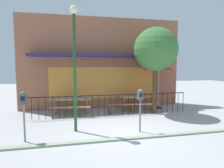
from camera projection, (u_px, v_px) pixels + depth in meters
ground at (124, 130)px, 6.96m from camera, size 40.00×40.00×0.00m
pub_storefront at (103, 63)px, 10.83m from camera, size 8.75×1.47×4.85m
patio_fence_front at (111, 101)px, 8.97m from camera, size 7.37×0.04×0.97m
picnic_table_left at (71, 101)px, 9.30m from camera, size 1.96×1.59×0.79m
picnic_table_right at (137, 99)px, 10.03m from camera, size 1.97×1.60×0.79m
patio_umbrella at (159, 67)px, 10.43m from camera, size 1.74×1.74×2.39m
patio_bench at (121, 106)px, 9.47m from camera, size 1.41×0.35×0.48m
parking_meter_near at (140, 99)px, 6.71m from camera, size 0.18×0.17×1.49m
parking_meter_far at (23, 103)px, 5.82m from camera, size 0.18×0.17×1.52m
street_tree at (156, 50)px, 9.18m from camera, size 2.04×2.04×4.05m
street_lamp at (74, 52)px, 6.64m from camera, size 0.28×0.28×4.25m
curb_edge at (131, 139)px, 6.16m from camera, size 12.25×0.20×0.11m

